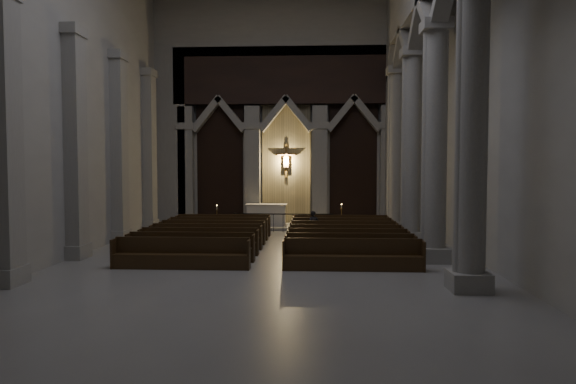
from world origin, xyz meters
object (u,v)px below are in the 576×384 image
object	(u,v)px
altar	(266,214)
altar_rail	(283,220)
candle_stand_left	(217,224)
worshipper	(314,226)
candle_stand_right	(341,223)
pews	(275,241)

from	to	relation	value
altar	altar_rail	distance (m)	2.08
candle_stand_left	worshipper	distance (m)	5.60
candle_stand_left	candle_stand_right	size ratio (longest dim) A/B	0.96
candle_stand_right	pews	distance (m)	6.48
candle_stand_right	altar_rail	bearing A→B (deg)	-165.49
altar_rail	candle_stand_left	world-z (taller)	candle_stand_left
worshipper	pews	bearing A→B (deg)	-126.31
altar	pews	xyz separation A→B (m)	(0.98, -6.91, -0.38)
worshipper	candle_stand_left	bearing A→B (deg)	142.64
worshipper	candle_stand_right	bearing A→B (deg)	60.80
altar	worshipper	bearing A→B (deg)	-60.59
candle_stand_right	worshipper	bearing A→B (deg)	-113.00
altar	pews	bearing A→B (deg)	-81.91
altar_rail	worshipper	xyz separation A→B (m)	(1.48, -2.53, 0.01)
altar	candle_stand_left	xyz separation A→B (m)	(-2.33, -1.47, -0.35)
altar_rail	worshipper	distance (m)	2.93
candle_stand_right	candle_stand_left	bearing A→B (deg)	-176.52
altar_rail	worshipper	bearing A→B (deg)	-59.69
pews	worshipper	world-z (taller)	worshipper
altar_rail	pews	bearing A→B (deg)	-90.00
candle_stand_left	pews	xyz separation A→B (m)	(3.31, -5.44, -0.03)
candle_stand_left	pews	world-z (taller)	candle_stand_left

